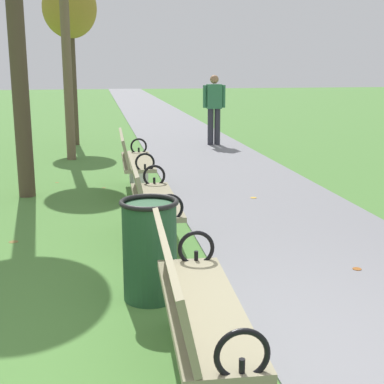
{
  "coord_description": "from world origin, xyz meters",
  "views": [
    {
      "loc": [
        -1.04,
        -2.97,
        1.9
      ],
      "look_at": [
        -0.05,
        2.75,
        0.55
      ],
      "focal_mm": 51.81,
      "sensor_mm": 36.0,
      "label": 1
    }
  ],
  "objects": [
    {
      "name": "scattered_leaves",
      "position": [
        0.12,
        1.09,
        0.01
      ],
      "size": [
        4.28,
        7.82,
        0.02
      ],
      "color": "#AD6B23",
      "rests_on": "ground"
    },
    {
      "name": "park_bench_2",
      "position": [
        -0.5,
        2.73,
        0.49
      ],
      "size": [
        0.49,
        1.61,
        0.9
      ],
      "color": "gray",
      "rests_on": "ground"
    },
    {
      "name": "trash_bin",
      "position": [
        -0.65,
        1.31,
        0.42
      ],
      "size": [
        0.48,
        0.48,
        0.84
      ],
      "color": "#234C2D",
      "rests_on": "ground"
    },
    {
      "name": "pedestrian_walking",
      "position": [
        1.7,
        9.8,
        0.93
      ],
      "size": [
        0.53,
        0.23,
        1.62
      ],
      "color": "#2D2D38",
      "rests_on": "paved_walkway"
    },
    {
      "name": "tree_3",
      "position": [
        -1.53,
        10.5,
        3.06
      ],
      "size": [
        1.23,
        1.23,
        3.8
      ],
      "color": "#4C3D2D",
      "rests_on": "ground"
    },
    {
      "name": "park_bench_3",
      "position": [
        -0.5,
        5.18,
        0.49
      ],
      "size": [
        0.51,
        1.61,
        0.9
      ],
      "color": "gray",
      "rests_on": "ground"
    },
    {
      "name": "ground_plane",
      "position": [
        0.0,
        0.0,
        0.0
      ],
      "size": [
        80.0,
        80.0,
        0.0
      ],
      "primitive_type": "plane",
      "color": "#4C7F38"
    },
    {
      "name": "paved_walkway",
      "position": [
        1.2,
        18.0,
        0.01
      ],
      "size": [
        2.41,
        44.0,
        0.02
      ],
      "primitive_type": "cube",
      "color": "slate",
      "rests_on": "ground"
    },
    {
      "name": "park_bench_1",
      "position": [
        -0.5,
        0.03,
        0.49
      ],
      "size": [
        0.53,
        1.62,
        0.9
      ],
      "color": "gray",
      "rests_on": "ground"
    }
  ]
}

